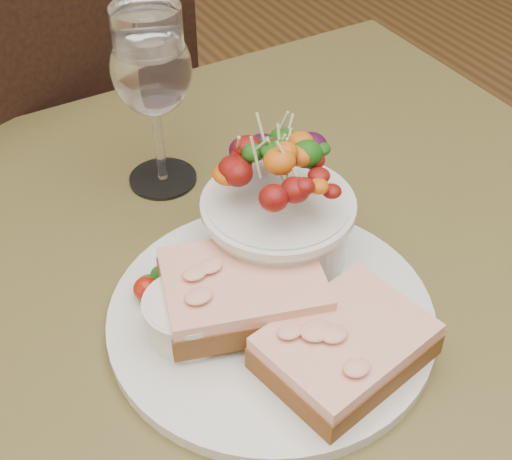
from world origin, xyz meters
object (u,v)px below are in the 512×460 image
chair_far (53,275)px  dinner_plate (271,316)px  sandwich_back (243,289)px  wine_glass (152,74)px  cafe_table (279,370)px  sandwich_front (345,346)px  salad_bowl (278,202)px  ramekin (188,315)px

chair_far → dinner_plate: chair_far is taller
sandwich_back → wine_glass: wine_glass is taller
cafe_table → sandwich_front: size_ratio=5.76×
sandwich_back → salad_bowl: bearing=53.8°
sandwich_back → salad_bowl: salad_bowl is taller
dinner_plate → ramekin: (-0.07, 0.01, 0.03)m
sandwich_back → dinner_plate: bearing=-17.0°
salad_bowl → wine_glass: wine_glass is taller
cafe_table → sandwich_front: bearing=-89.2°
sandwich_front → wine_glass: bearing=82.7°
cafe_table → sandwich_back: size_ratio=5.33×
chair_far → ramekin: (0.00, -0.61, 0.49)m
sandwich_front → salad_bowl: (0.02, 0.13, 0.04)m
sandwich_front → salad_bowl: 0.14m
dinner_plate → ramekin: size_ratio=4.17×
ramekin → chair_far: bearing=90.4°
chair_far → sandwich_back: bearing=75.3°
chair_far → ramekin: bearing=70.8°
sandwich_front → cafe_table: bearing=79.6°
wine_glass → dinner_plate: bearing=-90.6°
cafe_table → sandwich_front: (0.00, -0.09, 0.13)m
sandwich_back → ramekin: (-0.05, 0.00, -0.01)m
sandwich_front → wine_glass: size_ratio=0.79×
chair_far → salad_bowl: chair_far is taller
cafe_table → sandwich_front: 0.16m
cafe_table → wine_glass: size_ratio=4.57×
chair_far → sandwich_front: (0.10, -0.70, 0.49)m
cafe_table → ramekin: ramekin is taller
sandwich_front → sandwich_back: (-0.04, 0.08, 0.01)m
sandwich_front → sandwich_back: 0.09m
chair_far → wine_glass: size_ratio=5.14×
dinner_plate → sandwich_back: 0.04m
chair_far → wine_glass: 0.71m
sandwich_back → ramekin: bearing=-165.6°
dinner_plate → sandwich_back: size_ratio=1.80×
dinner_plate → wine_glass: bearing=89.4°
ramekin → salad_bowl: (0.11, 0.04, 0.04)m
ramekin → salad_bowl: salad_bowl is taller
wine_glass → chair_far: bearing=100.5°
cafe_table → ramekin: bearing=-177.4°
dinner_plate → salad_bowl: 0.10m
cafe_table → dinner_plate: size_ratio=2.95×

